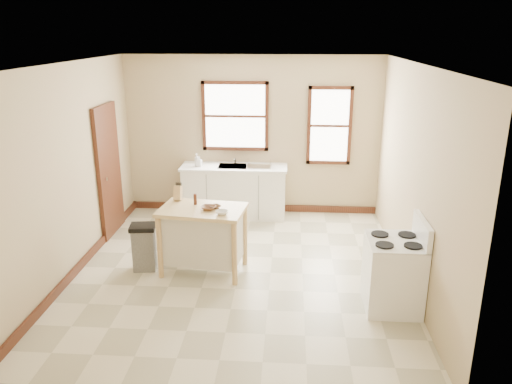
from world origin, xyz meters
TOP-DOWN VIEW (x-y plane):
  - floor at (0.00, 0.00)m, footprint 5.00×5.00m
  - ceiling at (0.00, 0.00)m, footprint 5.00×5.00m
  - wall_back at (0.00, 2.50)m, footprint 4.50×0.04m
  - wall_left at (-2.25, 0.00)m, footprint 0.04×5.00m
  - wall_right at (2.25, 0.00)m, footprint 0.04×5.00m
  - window_main at (-0.30, 2.48)m, footprint 1.17×0.06m
  - window_side at (1.35, 2.48)m, footprint 0.77×0.06m
  - door_left at (-2.21, 1.30)m, footprint 0.06×0.90m
  - baseboard_back at (0.00, 2.47)m, footprint 4.50×0.04m
  - baseboard_left at (-2.22, 0.00)m, footprint 0.04×5.00m
  - sink_counter at (-0.30, 2.20)m, footprint 1.86×0.62m
  - faucet at (-0.30, 2.38)m, footprint 0.03×0.03m
  - soap_bottle_a at (-0.95, 2.15)m, footprint 0.11×0.11m
  - soap_bottle_b at (-0.90, 2.14)m, footprint 0.09×0.09m
  - dish_rack at (0.14, 2.15)m, footprint 0.51×0.45m
  - kitchen_island at (-0.49, 0.01)m, footprint 1.21×0.85m
  - knife_block at (-0.88, 0.31)m, footprint 0.11×0.11m
  - pepper_grinder at (-0.60, 0.16)m, footprint 0.05×0.05m
  - bowl_a at (-0.39, -0.03)m, footprint 0.22×0.22m
  - bowl_b at (-0.31, 0.04)m, footprint 0.20×0.20m
  - bowl_c at (-0.19, -0.20)m, footprint 0.18×0.18m
  - trash_bin at (-1.32, -0.00)m, footprint 0.38×0.33m
  - gas_stove at (1.92, -0.77)m, footprint 0.70×0.70m

SIDE VIEW (x-z plane):
  - floor at x=0.00m, z-range 0.00..0.00m
  - baseboard_back at x=0.00m, z-range 0.00..0.12m
  - baseboard_left at x=-2.22m, z-range 0.00..0.12m
  - trash_bin at x=-1.32m, z-range 0.00..0.66m
  - sink_counter at x=-0.30m, z-range 0.00..0.92m
  - kitchen_island at x=-0.49m, z-range 0.00..0.92m
  - gas_stove at x=1.92m, z-range 0.00..1.13m
  - bowl_b at x=-0.31m, z-range 0.92..0.96m
  - bowl_a at x=-0.39m, z-range 0.92..0.97m
  - bowl_c at x=-0.19m, z-range 0.92..0.97m
  - dish_rack at x=0.14m, z-range 0.92..1.02m
  - pepper_grinder at x=-0.60m, z-range 0.92..1.07m
  - soap_bottle_b at x=-0.90m, z-range 0.92..1.10m
  - knife_block at x=-0.88m, z-range 0.92..1.12m
  - faucet at x=-0.30m, z-range 0.92..1.14m
  - soap_bottle_a at x=-0.95m, z-range 0.92..1.14m
  - door_left at x=-2.21m, z-range 0.00..2.10m
  - wall_back at x=0.00m, z-range 0.00..2.80m
  - wall_left at x=-2.25m, z-range 0.00..2.80m
  - wall_right at x=2.25m, z-range 0.00..2.80m
  - window_side at x=1.35m, z-range 0.92..2.29m
  - window_main at x=-0.30m, z-range 1.14..2.36m
  - ceiling at x=0.00m, z-range 2.80..2.80m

